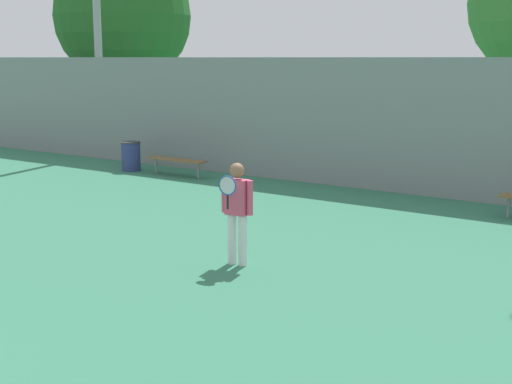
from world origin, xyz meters
name	(u,v)px	position (x,y,z in m)	size (l,w,h in m)	color
tennis_player	(237,208)	(0.98, 7.27, 0.92)	(0.55, 0.42, 1.62)	silver
bench_courtside_near	(177,161)	(-5.47, 13.14, 0.43)	(1.91, 0.40, 0.47)	brown
trash_bin	(131,156)	(-7.18, 13.10, 0.42)	(0.56, 0.56, 0.84)	navy
back_fence	(380,125)	(0.00, 14.37, 1.61)	(33.45, 0.06, 3.21)	gray
tree_green_broad	(123,16)	(-13.19, 18.84, 4.79)	(5.31, 5.31, 7.45)	brown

